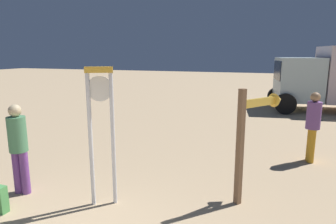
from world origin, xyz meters
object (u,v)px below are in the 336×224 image
(arrow_sign, at_px, (256,124))
(person_distant, at_px, (313,124))
(standing_clock, at_px, (101,122))
(person_near_clock, at_px, (18,145))

(arrow_sign, xyz_separation_m, person_distant, (1.22, 2.37, -0.44))
(arrow_sign, bearing_deg, standing_clock, -156.17)
(standing_clock, xyz_separation_m, person_near_clock, (-1.68, -0.16, -0.52))
(person_near_clock, bearing_deg, person_distant, 33.98)
(person_near_clock, bearing_deg, standing_clock, 5.40)
(arrow_sign, xyz_separation_m, person_near_clock, (-4.14, -1.24, -0.44))
(arrow_sign, distance_m, person_near_clock, 4.34)
(arrow_sign, bearing_deg, person_near_clock, -163.27)
(arrow_sign, bearing_deg, person_distant, 62.75)
(standing_clock, relative_size, person_distant, 1.40)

